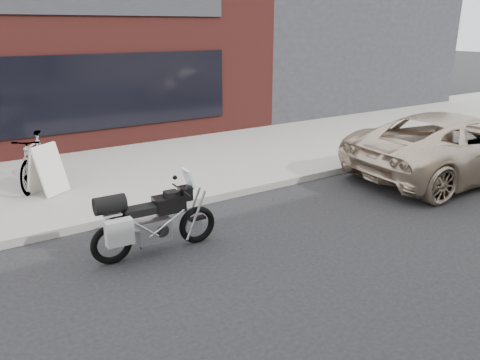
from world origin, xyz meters
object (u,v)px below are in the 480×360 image
Objects in this scene: bicycle_rear at (35,160)px; sandwich_sign at (46,169)px; motorcycle at (148,222)px; minivan at (455,145)px.

bicycle_rear is 0.56m from sandwich_sign.
sandwich_sign is at bearing 104.87° from motorcycle.
motorcycle is at bearing 92.99° from minivan.
bicycle_rear reaches higher than sandwich_sign.
motorcycle is 2.03× the size of sandwich_sign.
bicycle_rear is (-8.45, 4.07, -0.03)m from minivan.
sandwich_sign is (0.09, -0.55, -0.06)m from bicycle_rear.
minivan is 5.38× the size of sandwich_sign.
motorcycle is at bearing -49.78° from bicycle_rear.
motorcycle is 1.08× the size of bicycle_rear.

